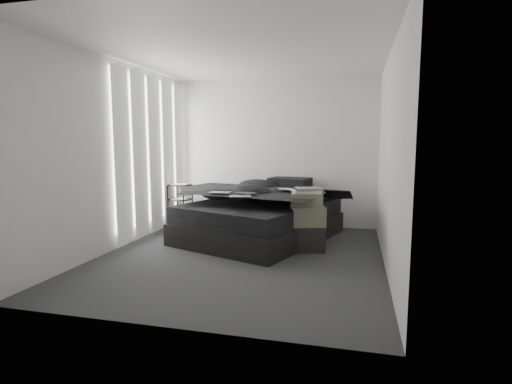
% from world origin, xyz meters
% --- Properties ---
extents(floor, '(3.60, 4.20, 0.01)m').
position_xyz_m(floor, '(0.00, 0.00, 0.00)').
color(floor, '#363638').
rests_on(floor, ground).
extents(ceiling, '(3.60, 4.20, 0.01)m').
position_xyz_m(ceiling, '(0.00, 0.00, 2.60)').
color(ceiling, white).
rests_on(ceiling, ground).
extents(wall_back, '(3.60, 0.01, 2.60)m').
position_xyz_m(wall_back, '(0.00, 2.10, 1.30)').
color(wall_back, silver).
rests_on(wall_back, ground).
extents(wall_front, '(3.60, 0.01, 2.60)m').
position_xyz_m(wall_front, '(0.00, -2.10, 1.30)').
color(wall_front, silver).
rests_on(wall_front, ground).
extents(wall_left, '(0.01, 4.20, 2.60)m').
position_xyz_m(wall_left, '(-1.80, 0.00, 1.30)').
color(wall_left, silver).
rests_on(wall_left, ground).
extents(wall_right, '(0.01, 4.20, 2.60)m').
position_xyz_m(wall_right, '(1.80, 0.00, 1.30)').
color(wall_right, silver).
rests_on(wall_right, ground).
extents(window_left, '(0.02, 2.00, 2.30)m').
position_xyz_m(window_left, '(-1.78, 0.90, 1.35)').
color(window_left, white).
rests_on(window_left, wall_left).
extents(curtain_left, '(0.06, 2.12, 2.48)m').
position_xyz_m(curtain_left, '(-1.73, 0.90, 1.28)').
color(curtain_left, white).
rests_on(curtain_left, wall_left).
extents(bed, '(2.48, 2.82, 0.32)m').
position_xyz_m(bed, '(0.01, 1.02, 0.16)').
color(bed, black).
rests_on(bed, floor).
extents(mattress, '(2.39, 2.73, 0.25)m').
position_xyz_m(mattress, '(0.01, 1.02, 0.44)').
color(mattress, black).
rests_on(mattress, bed).
extents(duvet, '(2.32, 2.48, 0.27)m').
position_xyz_m(duvet, '(-0.01, 0.97, 0.71)').
color(duvet, black).
rests_on(duvet, mattress).
extents(pillow_lower, '(0.83, 0.69, 0.16)m').
position_xyz_m(pillow_lower, '(0.27, 1.90, 0.65)').
color(pillow_lower, black).
rests_on(pillow_lower, mattress).
extents(pillow_upper, '(0.75, 0.60, 0.15)m').
position_xyz_m(pillow_upper, '(0.34, 1.85, 0.80)').
color(pillow_upper, black).
rests_on(pillow_upper, pillow_lower).
extents(laptop, '(0.45, 0.42, 0.03)m').
position_xyz_m(laptop, '(0.44, 0.92, 0.86)').
color(laptop, silver).
rests_on(laptop, duvet).
extents(comic_a, '(0.30, 0.20, 0.01)m').
position_xyz_m(comic_a, '(-0.47, 0.53, 0.85)').
color(comic_a, black).
rests_on(comic_a, duvet).
extents(comic_b, '(0.35, 0.32, 0.01)m').
position_xyz_m(comic_b, '(-0.09, 0.57, 0.86)').
color(comic_b, black).
rests_on(comic_b, duvet).
extents(comic_c, '(0.34, 0.26, 0.01)m').
position_xyz_m(comic_c, '(-0.07, 0.20, 0.86)').
color(comic_c, black).
rests_on(comic_c, duvet).
extents(side_stand, '(0.44, 0.44, 0.75)m').
position_xyz_m(side_stand, '(-1.54, 1.48, 0.37)').
color(side_stand, black).
rests_on(side_stand, floor).
extents(papers, '(0.30, 0.24, 0.01)m').
position_xyz_m(papers, '(-1.53, 1.47, 0.76)').
color(papers, white).
rests_on(papers, side_stand).
extents(floor_books, '(0.21, 0.26, 0.16)m').
position_xyz_m(floor_books, '(-0.97, 1.31, 0.08)').
color(floor_books, black).
rests_on(floor_books, floor).
extents(box_lower, '(0.54, 0.46, 0.35)m').
position_xyz_m(box_lower, '(0.80, 0.51, 0.17)').
color(box_lower, black).
rests_on(box_lower, floor).
extents(box_mid, '(0.52, 0.46, 0.27)m').
position_xyz_m(box_mid, '(0.81, 0.50, 0.48)').
color(box_mid, '#686452').
rests_on(box_mid, box_lower).
extents(box_upper, '(0.47, 0.40, 0.18)m').
position_xyz_m(box_upper, '(0.79, 0.50, 0.71)').
color(box_upper, '#686452').
rests_on(box_upper, box_mid).
extents(art_book_white, '(0.41, 0.36, 0.04)m').
position_xyz_m(art_book_white, '(0.80, 0.51, 0.82)').
color(art_book_white, silver).
rests_on(art_book_white, box_upper).
extents(art_book_snake, '(0.42, 0.37, 0.03)m').
position_xyz_m(art_book_snake, '(0.81, 0.50, 0.85)').
color(art_book_snake, silver).
rests_on(art_book_snake, art_book_white).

